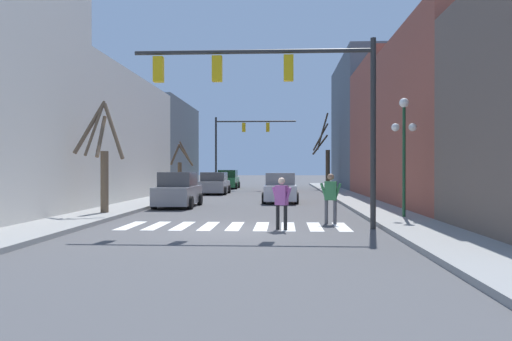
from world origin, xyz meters
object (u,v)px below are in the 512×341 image
object	(u,v)px
traffic_signal_far	(239,137)
car_driving_toward_lane	(178,191)
car_parked_left_far	(228,180)
street_tree_right_far	(103,160)
pedestrian_on_right_sidewalk	(282,199)
car_parked_right_far	(279,183)
car_parked_left_near	(280,189)
car_at_intersection	(214,184)
street_lamp_right_corner	(404,133)
street_tree_left_near	(180,170)
street_tree_left_mid	(326,159)
traffic_signal_near	(282,86)
pedestrian_crossing_street	(331,194)

from	to	relation	value
traffic_signal_far	car_driving_toward_lane	world-z (taller)	traffic_signal_far
car_parked_left_far	street_tree_right_far	size ratio (longest dim) A/B	1.03
pedestrian_on_right_sidewalk	street_tree_right_far	world-z (taller)	street_tree_right_far
car_parked_right_far	street_tree_right_far	bearing A→B (deg)	162.86
car_parked_left_near	car_at_intersection	distance (m)	10.15
traffic_signal_far	street_tree_right_far	size ratio (longest dim) A/B	1.62
car_parked_left_near	pedestrian_on_right_sidewalk	xyz separation A→B (m)	(0.10, -12.89, 0.20)
traffic_signal_far	street_tree_right_far	bearing A→B (deg)	-97.27
street_lamp_right_corner	street_tree_right_far	bearing A→B (deg)	175.39
street_tree_right_far	pedestrian_on_right_sidewalk	bearing A→B (deg)	-28.64
traffic_signal_far	car_parked_right_far	world-z (taller)	traffic_signal_far
car_driving_toward_lane	car_parked_left_near	xyz separation A→B (m)	(5.16, 3.85, -0.03)
car_parked_left_near	car_parked_left_far	bearing A→B (deg)	15.19
car_parked_right_far	street_tree_left_near	bearing A→B (deg)	138.46
street_tree_left_mid	car_driving_toward_lane	bearing A→B (deg)	-112.42
traffic_signal_far	street_tree_right_far	world-z (taller)	traffic_signal_far
street_tree_left_mid	street_tree_left_near	size ratio (longest dim) A/B	1.91
car_at_intersection	street_tree_left_mid	distance (m)	13.96
pedestrian_on_right_sidewalk	traffic_signal_far	bearing A→B (deg)	-51.48
traffic_signal_near	street_tree_left_mid	world-z (taller)	street_tree_left_mid
car_at_intersection	street_tree_right_far	bearing A→B (deg)	173.12
street_tree_left_near	street_tree_right_far	size ratio (longest dim) A/B	0.81
car_parked_left_far	traffic_signal_far	bearing A→B (deg)	-147.49
car_at_intersection	car_parked_left_far	bearing A→B (deg)	0.36
street_tree_left_mid	street_tree_left_near	xyz separation A→B (m)	(-11.37, -12.91, -0.98)
car_parked_left_near	car_driving_toward_lane	bearing A→B (deg)	126.74
car_parked_left_near	car_parked_right_far	xyz separation A→B (m)	(-0.17, 13.91, -0.06)
car_parked_right_far	car_at_intersection	world-z (taller)	car_at_intersection
traffic_signal_near	street_tree_right_far	xyz separation A→B (m)	(-7.30, 3.58, -2.33)
traffic_signal_far	street_tree_right_far	xyz separation A→B (m)	(-3.30, -25.87, -2.55)
traffic_signal_far	car_driving_toward_lane	xyz separation A→B (m)	(-1.26, -20.82, -4.05)
street_lamp_right_corner	car_driving_toward_lane	distance (m)	11.81
street_lamp_right_corner	car_parked_right_far	world-z (taller)	street_lamp_right_corner
pedestrian_on_right_sidewalk	pedestrian_crossing_street	bearing A→B (deg)	-103.17
traffic_signal_far	pedestrian_on_right_sidewalk	bearing A→B (deg)	-82.37
car_parked_left_far	pedestrian_on_right_sidewalk	distance (m)	32.22
traffic_signal_near	street_tree_left_near	distance (m)	20.11
pedestrian_crossing_street	street_tree_left_near	size ratio (longest dim) A/B	0.48
street_tree_left_near	street_tree_left_mid	bearing A→B (deg)	48.63
street_tree_right_far	car_driving_toward_lane	bearing A→B (deg)	68.02
car_parked_right_far	street_tree_left_near	xyz separation A→B (m)	(-6.94, -7.83, 1.09)
car_at_intersection	car_driving_toward_lane	bearing A→B (deg)	179.57
street_tree_left_mid	traffic_signal_far	bearing A→B (deg)	-166.11
pedestrian_crossing_street	traffic_signal_far	bearing A→B (deg)	-65.96
traffic_signal_near	street_lamp_right_corner	world-z (taller)	traffic_signal_near
car_parked_left_near	pedestrian_crossing_street	distance (m)	11.26
car_parked_left_far	pedestrian_crossing_street	bearing A→B (deg)	-166.93
traffic_signal_near	street_lamp_right_corner	size ratio (longest dim) A/B	1.78
car_parked_left_far	pedestrian_crossing_street	distance (m)	30.80
traffic_signal_far	pedestrian_on_right_sidewalk	distance (m)	30.37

